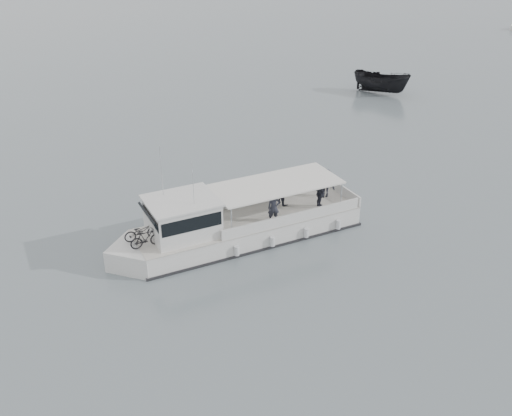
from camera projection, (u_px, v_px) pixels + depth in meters
ground at (196, 238)px, 30.75m from camera, size 1400.00×1400.00×0.00m
tour_boat at (228, 226)px, 29.98m from camera, size 14.08×5.35×5.86m
dark_motorboat at (381, 82)px, 55.38m from camera, size 4.15×6.08×2.20m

